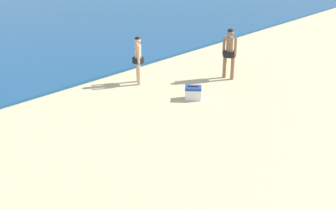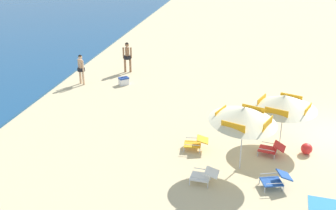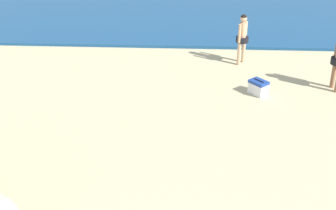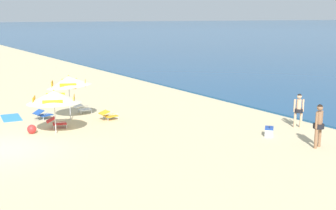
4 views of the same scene
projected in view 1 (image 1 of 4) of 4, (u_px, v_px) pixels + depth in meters
The scene contains 3 objects.
person_standing_near_shore at pixel (229, 50), 15.26m from camera, with size 0.43×0.51×1.74m.
person_standing_beside at pixel (138, 57), 14.88m from camera, with size 0.39×0.41×1.59m.
cooler_box at pixel (193, 93), 13.93m from camera, with size 0.59×0.60×0.43m.
Camera 1 is at (-5.18, 1.18, 5.50)m, focal length 48.83 mm.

